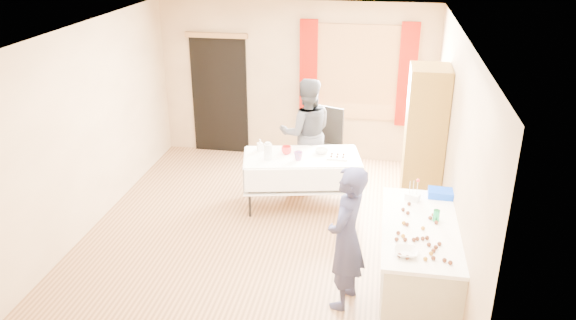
% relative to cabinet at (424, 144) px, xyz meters
% --- Properties ---
extents(floor, '(4.50, 5.50, 0.02)m').
position_rel_cabinet_xyz_m(floor, '(-1.99, -0.92, -1.04)').
color(floor, '#9E7047').
rests_on(floor, ground).
extents(ceiling, '(4.50, 5.50, 0.02)m').
position_rel_cabinet_xyz_m(ceiling, '(-1.99, -0.92, 1.58)').
color(ceiling, white).
rests_on(ceiling, floor).
extents(wall_back, '(4.50, 0.02, 2.60)m').
position_rel_cabinet_xyz_m(wall_back, '(-1.99, 1.84, 0.27)').
color(wall_back, tan).
rests_on(wall_back, floor).
extents(wall_front, '(4.50, 0.02, 2.60)m').
position_rel_cabinet_xyz_m(wall_front, '(-1.99, -3.68, 0.27)').
color(wall_front, tan).
rests_on(wall_front, floor).
extents(wall_left, '(0.02, 5.50, 2.60)m').
position_rel_cabinet_xyz_m(wall_left, '(-4.25, -0.92, 0.27)').
color(wall_left, tan).
rests_on(wall_left, floor).
extents(wall_right, '(0.02, 5.50, 2.60)m').
position_rel_cabinet_xyz_m(wall_right, '(0.27, -0.92, 0.27)').
color(wall_right, tan).
rests_on(wall_right, floor).
extents(window_frame, '(1.32, 0.06, 1.52)m').
position_rel_cabinet_xyz_m(window_frame, '(-0.99, 1.80, 0.47)').
color(window_frame, olive).
rests_on(window_frame, wall_back).
extents(window_pane, '(1.20, 0.02, 1.40)m').
position_rel_cabinet_xyz_m(window_pane, '(-0.99, 1.79, 0.47)').
color(window_pane, white).
rests_on(window_pane, wall_back).
extents(curtain_left, '(0.28, 0.06, 1.65)m').
position_rel_cabinet_xyz_m(curtain_left, '(-1.77, 1.75, 0.47)').
color(curtain_left, '#890C02').
rests_on(curtain_left, wall_back).
extents(curtain_right, '(0.28, 0.06, 1.65)m').
position_rel_cabinet_xyz_m(curtain_right, '(-0.21, 1.75, 0.47)').
color(curtain_right, '#890C02').
rests_on(curtain_right, wall_back).
extents(doorway, '(0.95, 0.04, 2.00)m').
position_rel_cabinet_xyz_m(doorway, '(-3.29, 1.81, -0.03)').
color(doorway, black).
rests_on(doorway, floor).
extents(door_lintel, '(1.05, 0.06, 0.08)m').
position_rel_cabinet_xyz_m(door_lintel, '(-3.29, 1.78, 0.99)').
color(door_lintel, olive).
rests_on(door_lintel, wall_back).
extents(cabinet, '(0.50, 0.60, 2.07)m').
position_rel_cabinet_xyz_m(cabinet, '(0.00, 0.00, 0.00)').
color(cabinet, brown).
rests_on(cabinet, floor).
extents(counter, '(0.79, 1.67, 0.91)m').
position_rel_cabinet_xyz_m(counter, '(-0.10, -1.96, -0.58)').
color(counter, beige).
rests_on(counter, floor).
extents(party_table, '(1.74, 1.13, 0.75)m').
position_rel_cabinet_xyz_m(party_table, '(-1.62, 0.02, -0.59)').
color(party_table, black).
rests_on(party_table, floor).
extents(chair, '(0.59, 0.59, 1.11)m').
position_rel_cabinet_xyz_m(chair, '(-1.41, 0.99, -0.70)').
color(chair, black).
rests_on(chair, floor).
extents(girl, '(0.76, 0.66, 1.56)m').
position_rel_cabinet_xyz_m(girl, '(-0.85, -2.10, -0.25)').
color(girl, '#232347').
rests_on(girl, floor).
extents(woman, '(1.12, 1.03, 1.66)m').
position_rel_cabinet_xyz_m(woman, '(-1.65, 0.71, -0.20)').
color(woman, black).
rests_on(woman, floor).
extents(soda_can, '(0.08, 0.08, 0.12)m').
position_rel_cabinet_xyz_m(soda_can, '(0.04, -1.82, -0.06)').
color(soda_can, '#148747').
rests_on(soda_can, counter).
extents(mixing_bowl, '(0.22, 0.22, 0.05)m').
position_rel_cabinet_xyz_m(mixing_bowl, '(-0.28, -2.52, -0.10)').
color(mixing_bowl, white).
rests_on(mixing_bowl, counter).
extents(foam_block, '(0.18, 0.15, 0.08)m').
position_rel_cabinet_xyz_m(foam_block, '(-0.18, -1.40, -0.08)').
color(foam_block, white).
rests_on(foam_block, counter).
extents(blue_basket, '(0.31, 0.21, 0.08)m').
position_rel_cabinet_xyz_m(blue_basket, '(0.14, -1.25, -0.08)').
color(blue_basket, blue).
rests_on(blue_basket, counter).
extents(pitcher, '(0.15, 0.15, 0.22)m').
position_rel_cabinet_xyz_m(pitcher, '(-2.05, -0.17, -0.17)').
color(pitcher, silver).
rests_on(pitcher, party_table).
extents(cup_red, '(0.23, 0.23, 0.11)m').
position_rel_cabinet_xyz_m(cup_red, '(-1.83, 0.06, -0.23)').
color(cup_red, red).
rests_on(cup_red, party_table).
extents(cup_rainbow, '(0.23, 0.23, 0.12)m').
position_rel_cabinet_xyz_m(cup_rainbow, '(-1.64, -0.13, -0.23)').
color(cup_rainbow, red).
rests_on(cup_rainbow, party_table).
extents(small_bowl, '(0.25, 0.25, 0.06)m').
position_rel_cabinet_xyz_m(small_bowl, '(-1.36, 0.17, -0.26)').
color(small_bowl, white).
rests_on(small_bowl, party_table).
extents(pastry_tray, '(0.28, 0.20, 0.02)m').
position_rel_cabinet_xyz_m(pastry_tray, '(-1.12, 0.04, -0.27)').
color(pastry_tray, white).
rests_on(pastry_tray, party_table).
extents(bottle, '(0.14, 0.14, 0.17)m').
position_rel_cabinet_xyz_m(bottle, '(-2.22, 0.11, -0.20)').
color(bottle, white).
rests_on(bottle, party_table).
extents(cake_balls, '(0.51, 1.13, 0.04)m').
position_rel_cabinet_xyz_m(cake_balls, '(-0.14, -2.20, -0.10)').
color(cake_balls, '#3F2314').
rests_on(cake_balls, counter).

